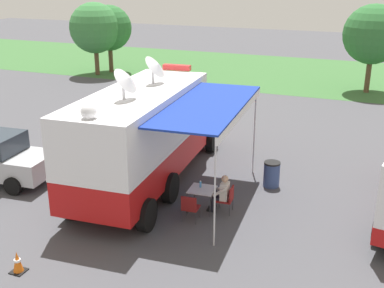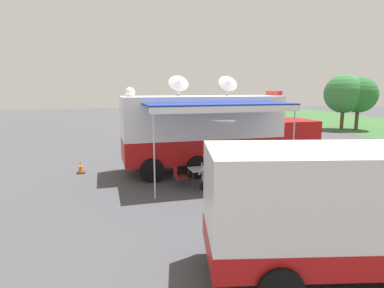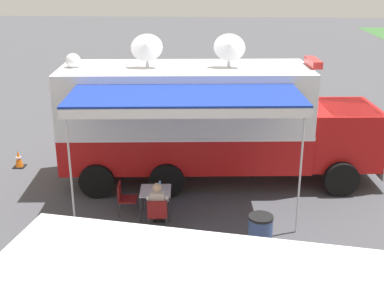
{
  "view_description": "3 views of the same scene",
  "coord_description": "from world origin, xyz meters",
  "px_view_note": "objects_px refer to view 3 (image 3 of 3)",
  "views": [
    {
      "loc": [
        7.37,
        -13.58,
        7.18
      ],
      "look_at": [
        1.43,
        1.09,
        1.52
      ],
      "focal_mm": 45.44,
      "sensor_mm": 36.0,
      "label": 1
    },
    {
      "loc": [
        14.47,
        -3.39,
        3.86
      ],
      "look_at": [
        1.06,
        -0.64,
        1.48
      ],
      "focal_mm": 30.14,
      "sensor_mm": 36.0,
      "label": 2
    },
    {
      "loc": [
        14.25,
        0.97,
        6.3
      ],
      "look_at": [
        0.84,
        0.25,
        1.44
      ],
      "focal_mm": 46.81,
      "sensor_mm": 36.0,
      "label": 3
    }
  ],
  "objects_px": {
    "folding_chair_at_table": "(157,212)",
    "folding_table": "(156,192)",
    "water_bottle": "(160,185)",
    "car_behind_truck": "(165,105)",
    "trash_bin": "(260,234)",
    "seated_responder": "(158,204)",
    "folding_chair_beside_table": "(124,196)",
    "traffic_cone": "(19,159)",
    "command_truck": "(210,119)"
  },
  "relations": [
    {
      "from": "command_truck",
      "to": "folding_chair_at_table",
      "type": "bearing_deg",
      "value": -20.5
    },
    {
      "from": "car_behind_truck",
      "to": "folding_chair_beside_table",
      "type": "bearing_deg",
      "value": -2.1
    },
    {
      "from": "seated_responder",
      "to": "car_behind_truck",
      "type": "distance_m",
      "value": 8.39
    },
    {
      "from": "folding_chair_at_table",
      "to": "folding_chair_beside_table",
      "type": "relative_size",
      "value": 1.0
    },
    {
      "from": "folding_chair_at_table",
      "to": "car_behind_truck",
      "type": "relative_size",
      "value": 0.2
    },
    {
      "from": "folding_table",
      "to": "traffic_cone",
      "type": "height_order",
      "value": "folding_table"
    },
    {
      "from": "folding_table",
      "to": "folding_chair_at_table",
      "type": "height_order",
      "value": "folding_chair_at_table"
    },
    {
      "from": "folding_table",
      "to": "folding_chair_beside_table",
      "type": "xyz_separation_m",
      "value": [
        -0.06,
        -0.85,
        -0.16
      ]
    },
    {
      "from": "trash_bin",
      "to": "car_behind_truck",
      "type": "distance_m",
      "value": 9.9
    },
    {
      "from": "seated_responder",
      "to": "trash_bin",
      "type": "height_order",
      "value": "seated_responder"
    },
    {
      "from": "trash_bin",
      "to": "folding_table",
      "type": "bearing_deg",
      "value": -121.75
    },
    {
      "from": "command_truck",
      "to": "folding_chair_at_table",
      "type": "height_order",
      "value": "command_truck"
    },
    {
      "from": "folding_table",
      "to": "trash_bin",
      "type": "relative_size",
      "value": 0.94
    },
    {
      "from": "folding_chair_beside_table",
      "to": "water_bottle",
      "type": "bearing_deg",
      "value": 92.01
    },
    {
      "from": "command_truck",
      "to": "seated_responder",
      "type": "distance_m",
      "value": 3.58
    },
    {
      "from": "folding_chair_beside_table",
      "to": "car_behind_truck",
      "type": "xyz_separation_m",
      "value": [
        -7.68,
        0.28,
        0.37
      ]
    },
    {
      "from": "folding_chair_at_table",
      "to": "folding_chair_beside_table",
      "type": "bearing_deg",
      "value": -131.07
    },
    {
      "from": "water_bottle",
      "to": "seated_responder",
      "type": "bearing_deg",
      "value": 1.98
    },
    {
      "from": "trash_bin",
      "to": "seated_responder",
      "type": "bearing_deg",
      "value": -112.03
    },
    {
      "from": "folding_chair_at_table",
      "to": "seated_responder",
      "type": "distance_m",
      "value": 0.23
    },
    {
      "from": "folding_chair_at_table",
      "to": "water_bottle",
      "type": "bearing_deg",
      "value": -177.58
    },
    {
      "from": "seated_responder",
      "to": "trash_bin",
      "type": "xyz_separation_m",
      "value": [
        1.0,
        2.48,
        -0.2
      ]
    },
    {
      "from": "water_bottle",
      "to": "seated_responder",
      "type": "xyz_separation_m",
      "value": [
        0.71,
        0.02,
        -0.18
      ]
    },
    {
      "from": "folding_table",
      "to": "traffic_cone",
      "type": "distance_m",
      "value": 5.81
    },
    {
      "from": "folding_table",
      "to": "traffic_cone",
      "type": "bearing_deg",
      "value": -122.29
    },
    {
      "from": "folding_table",
      "to": "folding_chair_beside_table",
      "type": "height_order",
      "value": "folding_chair_beside_table"
    },
    {
      "from": "folding_chair_at_table",
      "to": "folding_chair_beside_table",
      "type": "distance_m",
      "value": 1.32
    },
    {
      "from": "folding_chair_beside_table",
      "to": "trash_bin",
      "type": "distance_m",
      "value": 3.85
    },
    {
      "from": "command_truck",
      "to": "water_bottle",
      "type": "xyz_separation_m",
      "value": [
        2.39,
        -1.27,
        -1.11
      ]
    },
    {
      "from": "seated_responder",
      "to": "traffic_cone",
      "type": "relative_size",
      "value": 2.16
    },
    {
      "from": "command_truck",
      "to": "traffic_cone",
      "type": "xyz_separation_m",
      "value": [
        -0.61,
        -6.27,
        -1.67
      ]
    },
    {
      "from": "folding_table",
      "to": "water_bottle",
      "type": "bearing_deg",
      "value": 133.25
    },
    {
      "from": "command_truck",
      "to": "water_bottle",
      "type": "bearing_deg",
      "value": -27.94
    },
    {
      "from": "folding_table",
      "to": "folding_chair_at_table",
      "type": "xyz_separation_m",
      "value": [
        0.8,
        0.14,
        -0.16
      ]
    },
    {
      "from": "command_truck",
      "to": "traffic_cone",
      "type": "bearing_deg",
      "value": -95.54
    },
    {
      "from": "folding_chair_at_table",
      "to": "seated_responder",
      "type": "xyz_separation_m",
      "value": [
        -0.19,
        -0.01,
        0.14
      ]
    },
    {
      "from": "command_truck",
      "to": "trash_bin",
      "type": "distance_m",
      "value": 4.54
    },
    {
      "from": "command_truck",
      "to": "seated_responder",
      "type": "xyz_separation_m",
      "value": [
        3.1,
        -1.24,
        -1.3
      ]
    },
    {
      "from": "traffic_cone",
      "to": "folding_chair_at_table",
      "type": "bearing_deg",
      "value": 52.3
    },
    {
      "from": "folding_chair_beside_table",
      "to": "folding_table",
      "type": "bearing_deg",
      "value": 85.66
    },
    {
      "from": "water_bottle",
      "to": "car_behind_truck",
      "type": "xyz_separation_m",
      "value": [
        -7.65,
        -0.67,
        0.05
      ]
    },
    {
      "from": "folding_chair_beside_table",
      "to": "trash_bin",
      "type": "xyz_separation_m",
      "value": [
        1.68,
        3.46,
        -0.06
      ]
    },
    {
      "from": "folding_chair_at_table",
      "to": "folding_table",
      "type": "bearing_deg",
      "value": -169.92
    },
    {
      "from": "folding_table",
      "to": "folding_chair_beside_table",
      "type": "bearing_deg",
      "value": -94.34
    },
    {
      "from": "folding_chair_at_table",
      "to": "car_behind_truck",
      "type": "height_order",
      "value": "car_behind_truck"
    },
    {
      "from": "folding_chair_at_table",
      "to": "traffic_cone",
      "type": "bearing_deg",
      "value": -127.7
    },
    {
      "from": "water_bottle",
      "to": "car_behind_truck",
      "type": "bearing_deg",
      "value": -174.98
    },
    {
      "from": "traffic_cone",
      "to": "seated_responder",
      "type": "bearing_deg",
      "value": 53.6
    },
    {
      "from": "folding_chair_beside_table",
      "to": "traffic_cone",
      "type": "height_order",
      "value": "folding_chair_beside_table"
    },
    {
      "from": "seated_responder",
      "to": "trash_bin",
      "type": "bearing_deg",
      "value": 67.97
    }
  ]
}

